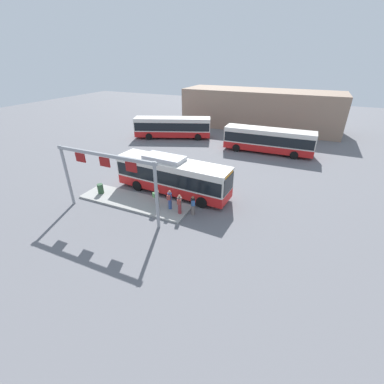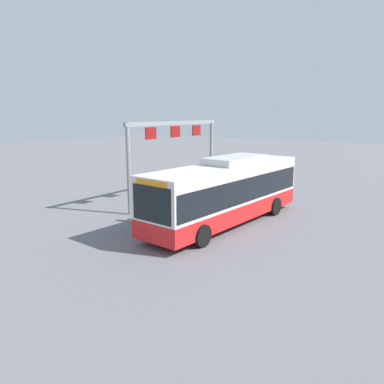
# 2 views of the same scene
# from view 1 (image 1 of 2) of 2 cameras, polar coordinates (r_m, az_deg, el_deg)

# --- Properties ---
(ground_plane) EXTENTS (120.00, 120.00, 0.00)m
(ground_plane) POSITION_cam_1_polar(r_m,az_deg,el_deg) (24.26, -4.19, -0.06)
(ground_plane) COLOR slate
(platform_curb) EXTENTS (10.00, 2.80, 0.16)m
(platform_curb) POSITION_cam_1_polar(r_m,az_deg,el_deg) (23.09, -12.58, -2.04)
(platform_curb) COLOR #9E9E99
(platform_curb) RESTS_ON ground
(bus_main) EXTENTS (10.89, 3.19, 3.46)m
(bus_main) POSITION_cam_1_polar(r_m,az_deg,el_deg) (23.48, -4.35, 3.85)
(bus_main) COLOR red
(bus_main) RESTS_ON ground
(bus_background_left) EXTENTS (11.54, 6.53, 3.10)m
(bus_background_left) POSITION_cam_1_polar(r_m,az_deg,el_deg) (40.84, -4.30, 14.24)
(bus_background_left) COLOR red
(bus_background_left) RESTS_ON ground
(bus_background_right) EXTENTS (11.30, 2.83, 3.10)m
(bus_background_right) POSITION_cam_1_polar(r_m,az_deg,el_deg) (35.46, 16.51, 11.09)
(bus_background_right) COLOR red
(bus_background_right) RESTS_ON ground
(person_boarding) EXTENTS (0.46, 0.59, 1.67)m
(person_boarding) POSITION_cam_1_polar(r_m,az_deg,el_deg) (20.30, -2.77, -2.61)
(person_boarding) COLOR maroon
(person_boarding) RESTS_ON platform_curb
(person_waiting_near) EXTENTS (0.52, 0.60, 1.67)m
(person_waiting_near) POSITION_cam_1_polar(r_m,az_deg,el_deg) (20.40, 0.20, -2.92)
(person_waiting_near) COLOR slate
(person_waiting_near) RESTS_ON ground
(person_waiting_mid) EXTENTS (0.39, 0.56, 1.67)m
(person_waiting_mid) POSITION_cam_1_polar(r_m,az_deg,el_deg) (20.97, -4.94, -1.61)
(person_waiting_mid) COLOR #334C8C
(person_waiting_mid) RESTS_ON platform_curb
(person_waiting_far) EXTENTS (0.48, 0.60, 1.67)m
(person_waiting_far) POSITION_cam_1_polar(r_m,az_deg,el_deg) (21.38, -7.81, -1.16)
(person_waiting_far) COLOR #476B4C
(person_waiting_far) RESTS_ON platform_curb
(platform_sign_gantry) EXTENTS (8.87, 0.24, 5.20)m
(platform_sign_gantry) POSITION_cam_1_polar(r_m,az_deg,el_deg) (20.16, -18.39, 4.24)
(platform_sign_gantry) COLOR gray
(platform_sign_gantry) RESTS_ON ground
(station_building) EXTENTS (26.13, 8.00, 6.29)m
(station_building) POSITION_cam_1_polar(r_m,az_deg,el_deg) (48.34, 14.73, 17.24)
(station_building) COLOR gray
(station_building) RESTS_ON ground
(trash_bin) EXTENTS (0.52, 0.52, 0.90)m
(trash_bin) POSITION_cam_1_polar(r_m,az_deg,el_deg) (24.95, -19.54, 0.69)
(trash_bin) COLOR #2D5133
(trash_bin) RESTS_ON platform_curb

